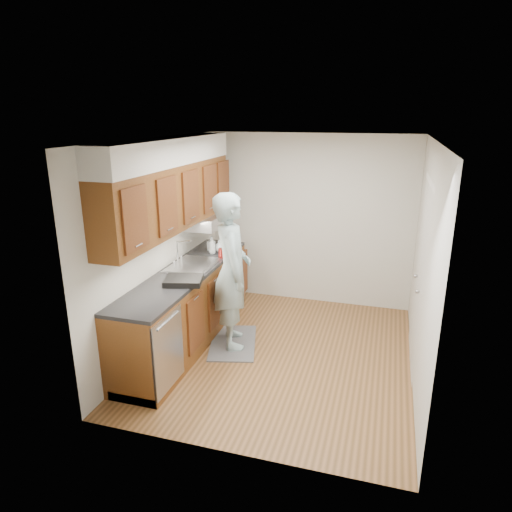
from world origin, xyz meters
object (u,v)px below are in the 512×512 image
at_px(soda_can, 221,253).
at_px(soap_bottle_a, 212,245).
at_px(person, 232,261).
at_px(soap_bottle_b, 211,243).
at_px(dish_rack, 184,280).
at_px(soap_bottle_c, 219,246).
at_px(steel_can, 222,252).

bearing_deg(soda_can, soap_bottle_a, 139.20).
distance_m(person, soap_bottle_b, 1.00).
height_order(soap_bottle_a, dish_rack, soap_bottle_a).
distance_m(soap_bottle_c, dish_rack, 1.26).
bearing_deg(soap_bottle_b, steel_can, -39.55).
height_order(soap_bottle_b, soda_can, soap_bottle_b).
distance_m(soda_can, dish_rack, 0.98).
bearing_deg(soap_bottle_b, soap_bottle_a, -63.42).
xyz_separation_m(soap_bottle_a, dish_rack, (0.11, -1.14, -0.09)).
height_order(soap_bottle_c, soda_can, soap_bottle_c).
xyz_separation_m(soap_bottle_c, steel_can, (0.11, -0.16, -0.03)).
height_order(soap_bottle_c, steel_can, soap_bottle_c).
bearing_deg(dish_rack, steel_can, 72.32).
relative_size(person, steel_can, 19.69).
distance_m(person, soda_can, 0.61).
xyz_separation_m(soap_bottle_b, dish_rack, (0.18, -1.29, -0.06)).
bearing_deg(steel_can, person, -60.36).
height_order(person, dish_rack, person).
relative_size(soap_bottle_b, soap_bottle_c, 1.14).
xyz_separation_m(soap_bottle_b, steel_can, (0.24, -0.20, -0.04)).
distance_m(person, soap_bottle_a, 0.84).
bearing_deg(dish_rack, soap_bottle_c, 77.57).
bearing_deg(soap_bottle_b, soda_can, -49.78).
bearing_deg(soap_bottle_c, steel_can, -56.74).
bearing_deg(soda_can, dish_rack, -94.54).
bearing_deg(person, steel_can, 4.57).
bearing_deg(steel_can, dish_rack, -92.90).
xyz_separation_m(soap_bottle_c, dish_rack, (0.05, -1.26, -0.05)).
bearing_deg(soap_bottle_c, soap_bottle_b, 165.39).
bearing_deg(soap_bottle_c, soda_can, -64.77).
distance_m(soap_bottle_a, soap_bottle_c, 0.13).
xyz_separation_m(steel_can, dish_rack, (-0.06, -1.09, -0.02)).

